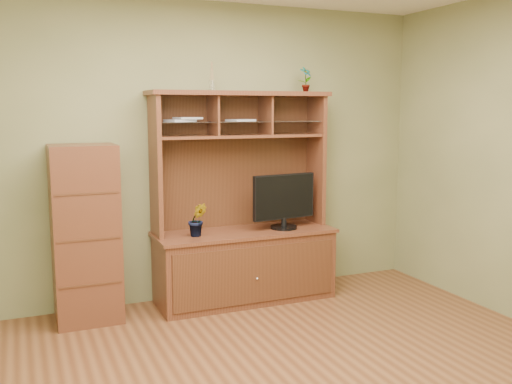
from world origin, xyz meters
TOP-DOWN VIEW (x-y plane):
  - room at (0.00, 0.00)m, footprint 4.54×4.04m
  - media_hutch at (0.36, 1.73)m, footprint 1.66×0.61m
  - monitor at (0.73, 1.65)m, footprint 0.64×0.25m
  - orchid_plant at (-0.10, 1.65)m, footprint 0.19×0.16m
  - top_plant at (1.02, 1.80)m, footprint 0.14×0.12m
  - reed_diffuser at (0.10, 1.81)m, footprint 0.05×0.05m
  - magazines at (0.01, 1.80)m, footprint 0.83×0.24m
  - side_cabinet at (-1.03, 1.75)m, footprint 0.52×0.48m

SIDE VIEW (x-z plane):
  - media_hutch at x=0.36m, z-range -0.43..1.47m
  - side_cabinet at x=-1.03m, z-range 0.00..1.46m
  - orchid_plant at x=-0.10m, z-range 0.65..0.94m
  - monitor at x=0.73m, z-range 0.66..1.17m
  - room at x=0.00m, z-range -0.02..2.72m
  - magazines at x=0.01m, z-range 1.63..1.67m
  - reed_diffuser at x=0.10m, z-range 1.87..2.12m
  - top_plant at x=1.02m, z-range 1.90..2.14m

